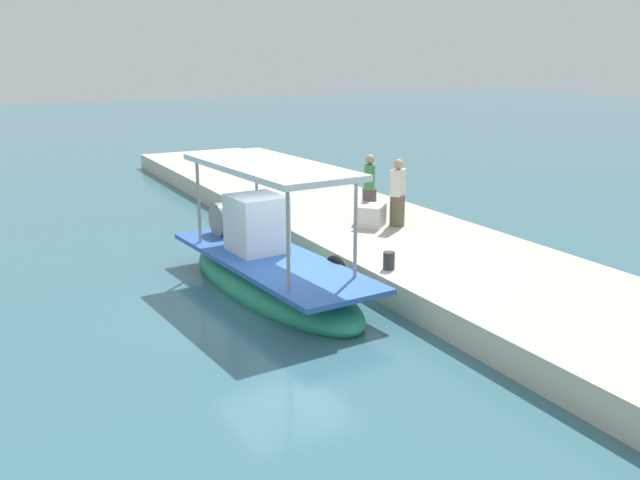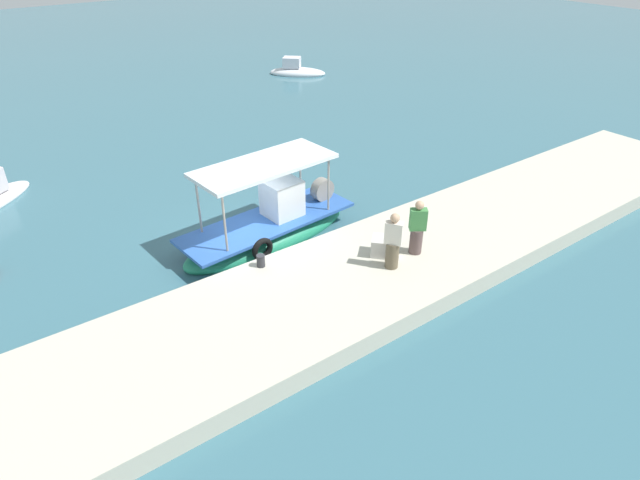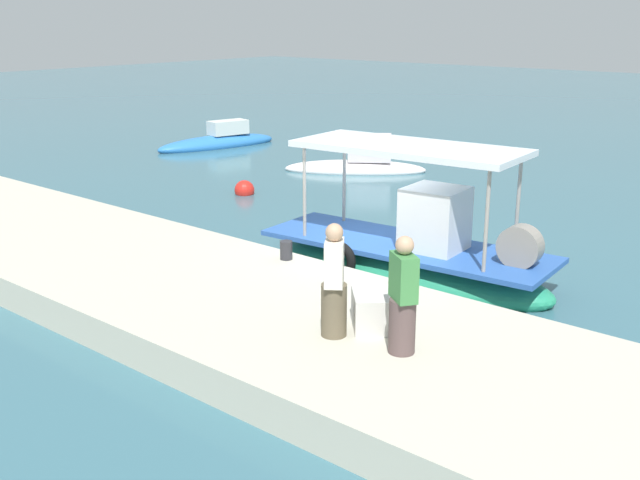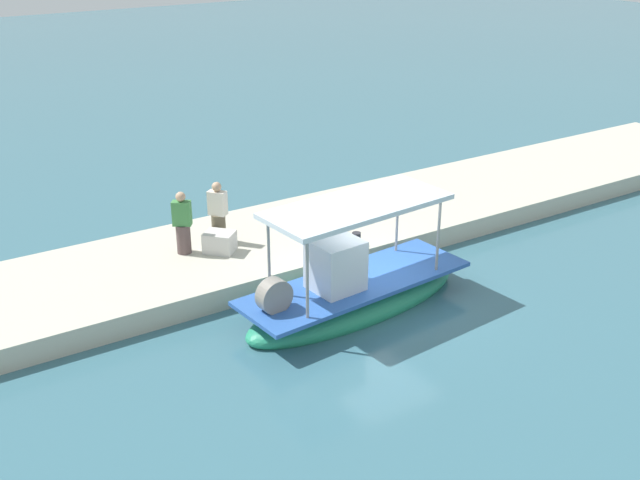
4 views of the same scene
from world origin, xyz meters
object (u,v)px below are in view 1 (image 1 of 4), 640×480
(fisherman_by_crate, at_px, (370,189))
(cargo_crate, at_px, (371,216))
(main_fishing_boat, at_px, (270,269))
(fisherman_near_bollard, at_px, (398,196))
(mooring_bollard, at_px, (389,261))

(fisherman_by_crate, height_order, cargo_crate, fisherman_by_crate)
(main_fishing_boat, height_order, fisherman_near_bollard, main_fishing_boat)
(main_fishing_boat, height_order, cargo_crate, main_fishing_boat)
(fisherman_near_bollard, bearing_deg, fisherman_by_crate, 8.12)
(fisherman_by_crate, distance_m, cargo_crate, 1.05)
(main_fishing_boat, bearing_deg, mooring_bollard, -127.35)
(fisherman_near_bollard, height_order, mooring_bollard, fisherman_near_bollard)
(main_fishing_boat, height_order, mooring_bollard, main_fishing_boat)
(main_fishing_boat, distance_m, cargo_crate, 4.02)
(mooring_bollard, bearing_deg, main_fishing_boat, 52.65)
(fisherman_near_bollard, bearing_deg, main_fishing_boat, 109.24)
(fisherman_by_crate, relative_size, cargo_crate, 2.21)
(fisherman_by_crate, height_order, mooring_bollard, fisherman_by_crate)
(main_fishing_boat, distance_m, mooring_bollard, 2.52)
(mooring_bollard, bearing_deg, fisherman_by_crate, -26.77)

